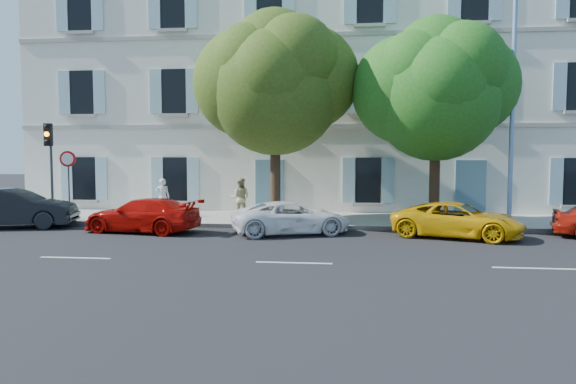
# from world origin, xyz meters

# --- Properties ---
(ground) EXTENTS (90.00, 90.00, 0.00)m
(ground) POSITION_xyz_m (0.00, 0.00, 0.00)
(ground) COLOR black
(sidewalk) EXTENTS (36.00, 4.50, 0.15)m
(sidewalk) POSITION_xyz_m (0.00, 4.45, 0.07)
(sidewalk) COLOR #A09E96
(sidewalk) RESTS_ON ground
(kerb) EXTENTS (36.00, 0.16, 0.16)m
(kerb) POSITION_xyz_m (0.00, 2.28, 0.08)
(kerb) COLOR #9E998E
(kerb) RESTS_ON ground
(building) EXTENTS (28.00, 7.00, 12.00)m
(building) POSITION_xyz_m (0.00, 10.20, 6.00)
(building) COLOR white
(building) RESTS_ON ground
(car_dark_sedan) EXTENTS (4.71, 2.55, 1.47)m
(car_dark_sedan) POSITION_xyz_m (-11.18, 1.36, 0.74)
(car_dark_sedan) COLOR black
(car_dark_sedan) RESTS_ON ground
(car_red_coupe) EXTENTS (4.44, 2.39, 1.22)m
(car_red_coupe) POSITION_xyz_m (-5.95, 0.83, 0.61)
(car_red_coupe) COLOR #AC0A04
(car_red_coupe) RESTS_ON ground
(car_white_coupe) EXTENTS (4.56, 3.21, 1.16)m
(car_white_coupe) POSITION_xyz_m (-0.61, 0.98, 0.58)
(car_white_coupe) COLOR white
(car_white_coupe) RESTS_ON ground
(car_yellow_supercar) EXTENTS (4.70, 3.30, 1.19)m
(car_yellow_supercar) POSITION_xyz_m (5.02, 0.82, 0.60)
(car_yellow_supercar) COLOR #E3A709
(car_yellow_supercar) RESTS_ON ground
(tree_left) EXTENTS (5.15, 5.15, 7.98)m
(tree_left) POSITION_xyz_m (-1.51, 3.45, 5.28)
(tree_left) COLOR #3A2819
(tree_left) RESTS_ON sidewalk
(tree_right) EXTENTS (4.83, 4.83, 7.45)m
(tree_right) POSITION_xyz_m (4.57, 3.16, 4.93)
(tree_right) COLOR #3A2819
(tree_right) RESTS_ON sidewalk
(traffic_light) EXTENTS (0.33, 0.43, 3.84)m
(traffic_light) POSITION_xyz_m (-10.56, 2.90, 2.93)
(traffic_light) COLOR #383A3D
(traffic_light) RESTS_ON sidewalk
(road_sign) EXTENTS (0.63, 0.14, 2.75)m
(road_sign) POSITION_xyz_m (-9.75, 2.83, 2.13)
(road_sign) COLOR #383A3D
(road_sign) RESTS_ON sidewalk
(street_lamp) EXTENTS (0.28, 1.76, 8.27)m
(street_lamp) POSITION_xyz_m (7.27, 2.86, 4.83)
(street_lamp) COLOR #7293BF
(street_lamp) RESTS_ON sidewalk
(pedestrian_a) EXTENTS (0.65, 0.50, 1.60)m
(pedestrian_a) POSITION_xyz_m (-6.45, 4.46, 0.95)
(pedestrian_a) COLOR silver
(pedestrian_a) RESTS_ON sidewalk
(pedestrian_b) EXTENTS (0.81, 0.64, 1.65)m
(pedestrian_b) POSITION_xyz_m (-3.05, 4.13, 0.98)
(pedestrian_b) COLOR tan
(pedestrian_b) RESTS_ON sidewalk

